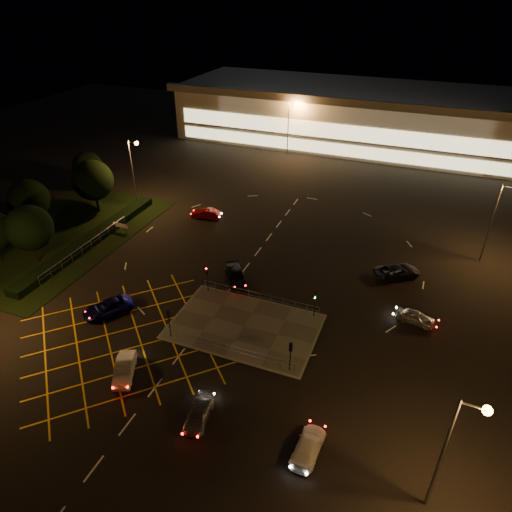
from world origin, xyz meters
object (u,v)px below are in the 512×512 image
at_px(signal_ne, 315,299).
at_px(car_right_silver, 416,317).
at_px(car_near_silver, 199,413).
at_px(car_left_blue, 108,307).
at_px(signal_se, 291,351).
at_px(car_east_grey, 397,271).
at_px(car_queue_white, 125,369).
at_px(car_circ_red, 206,213).
at_px(signal_sw, 169,318).
at_px(car_approach_white, 308,446).
at_px(car_far_dkgrey, 236,276).
at_px(signal_nw, 207,274).

relative_size(signal_ne, car_right_silver, 0.83).
bearing_deg(car_near_silver, car_left_blue, 141.30).
distance_m(signal_se, car_left_blue, 19.99).
bearing_deg(car_east_grey, car_queue_white, 104.28).
xyz_separation_m(car_left_blue, car_circ_red, (-0.44, 23.15, -0.01)).
bearing_deg(car_circ_red, signal_se, 30.40).
relative_size(signal_sw, signal_ne, 1.00).
bearing_deg(car_approach_white, car_right_silver, -104.89).
height_order(signal_sw, car_east_grey, signal_sw).
distance_m(car_far_dkgrey, car_right_silver, 19.63).
height_order(car_far_dkgrey, car_right_silver, car_far_dkgrey).
xyz_separation_m(signal_nw, car_queue_white, (-1.19, -13.68, -1.67)).
relative_size(signal_se, car_queue_white, 0.75).
relative_size(car_east_grey, car_approach_white, 1.24).
xyz_separation_m(car_near_silver, car_queue_white, (-8.15, 1.76, 0.00)).
height_order(signal_sw, car_right_silver, signal_sw).
bearing_deg(car_far_dkgrey, car_queue_white, -136.81).
bearing_deg(car_far_dkgrey, car_approach_white, -88.81).
height_order(signal_sw, signal_ne, same).
height_order(signal_ne, car_near_silver, signal_ne).
distance_m(signal_sw, car_queue_white, 6.05).
distance_m(signal_sw, car_far_dkgrey, 11.31).
relative_size(car_queue_white, car_left_blue, 0.84).
height_order(signal_se, car_left_blue, signal_se).
bearing_deg(car_near_silver, car_far_dkgrey, 95.52).
distance_m(car_near_silver, car_approach_white, 8.78).
xyz_separation_m(signal_ne, car_queue_white, (-13.19, -13.68, -1.67)).
xyz_separation_m(signal_se, car_right_silver, (9.68, 10.95, -1.72)).
distance_m(car_left_blue, car_circ_red, 23.15).
bearing_deg(car_queue_white, signal_nw, 59.57).
height_order(signal_se, signal_nw, same).
height_order(car_left_blue, car_far_dkgrey, car_far_dkgrey).
relative_size(signal_nw, car_right_silver, 0.83).
distance_m(car_near_silver, car_far_dkgrey, 19.09).
distance_m(signal_nw, car_circ_red, 18.16).
xyz_separation_m(car_far_dkgrey, car_east_grey, (16.88, 7.59, 0.04)).
bearing_deg(car_left_blue, car_approach_white, 14.18).
height_order(signal_ne, car_queue_white, signal_ne).
bearing_deg(signal_sw, car_approach_white, 155.57).
bearing_deg(signal_se, signal_nw, -33.65).
bearing_deg(signal_nw, signal_sw, -90.00).
bearing_deg(car_far_dkgrey, car_left_blue, -170.37).
xyz_separation_m(signal_nw, signal_ne, (12.00, 0.00, 0.00)).
relative_size(signal_sw, car_far_dkgrey, 0.65).
distance_m(signal_se, car_circ_red, 31.52).
distance_m(car_left_blue, car_approach_white, 24.96).
bearing_deg(signal_sw, car_east_grey, -135.53).
distance_m(car_queue_white, car_left_blue, 9.40).
distance_m(signal_se, car_queue_white, 14.46).
height_order(car_far_dkgrey, car_circ_red, car_far_dkgrey).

